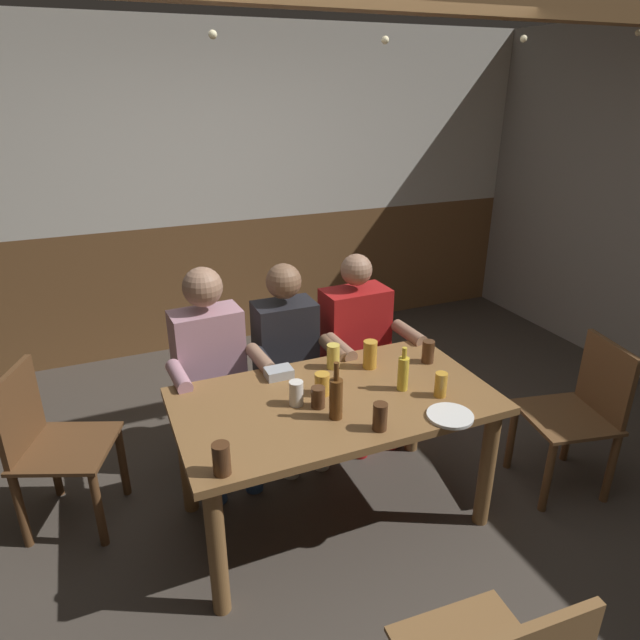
{
  "coord_description": "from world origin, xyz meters",
  "views": [
    {
      "loc": [
        -0.99,
        -2.19,
        2.15
      ],
      "look_at": [
        0.0,
        0.16,
        1.07
      ],
      "focal_mm": 31.33,
      "sensor_mm": 36.0,
      "label": 1
    }
  ],
  "objects_px": {
    "pint_glass_6": "(296,393)",
    "pint_glass_8": "(318,397)",
    "person_2": "(359,340)",
    "pint_glass_0": "(322,384)",
    "chair_empty_far_end": "(580,411)",
    "bottle_1": "(336,397)",
    "bottle_0": "(403,373)",
    "pint_glass_5": "(441,385)",
    "pint_glass_7": "(370,354)",
    "person_0": "(213,366)",
    "pint_glass_2": "(428,352)",
    "person_1": "(289,354)",
    "chair_empty_near_right": "(50,444)",
    "pint_glass_4": "(333,356)",
    "condiment_caddy": "(279,373)",
    "pint_glass_3": "(221,459)",
    "pint_glass_1": "(380,417)",
    "plate_0": "(450,416)",
    "dining_table": "(335,417)"
  },
  "relations": [
    {
      "from": "condiment_caddy",
      "to": "pint_glass_1",
      "type": "height_order",
      "value": "pint_glass_1"
    },
    {
      "from": "bottle_1",
      "to": "pint_glass_4",
      "type": "bearing_deg",
      "value": 67.3
    },
    {
      "from": "bottle_0",
      "to": "pint_glass_3",
      "type": "bearing_deg",
      "value": -163.47
    },
    {
      "from": "plate_0",
      "to": "bottle_1",
      "type": "distance_m",
      "value": 0.54
    },
    {
      "from": "bottle_0",
      "to": "pint_glass_6",
      "type": "relative_size",
      "value": 1.9
    },
    {
      "from": "pint_glass_3",
      "to": "pint_glass_4",
      "type": "distance_m",
      "value": 1.0
    },
    {
      "from": "pint_glass_6",
      "to": "pint_glass_8",
      "type": "bearing_deg",
      "value": -34.87
    },
    {
      "from": "pint_glass_5",
      "to": "pint_glass_8",
      "type": "relative_size",
      "value": 1.21
    },
    {
      "from": "bottle_0",
      "to": "pint_glass_3",
      "type": "relative_size",
      "value": 1.72
    },
    {
      "from": "person_1",
      "to": "pint_glass_8",
      "type": "xyz_separation_m",
      "value": [
        -0.11,
        -0.7,
        0.12
      ]
    },
    {
      "from": "chair_empty_far_end",
      "to": "pint_glass_5",
      "type": "distance_m",
      "value": 0.94
    },
    {
      "from": "pint_glass_1",
      "to": "pint_glass_2",
      "type": "height_order",
      "value": "pint_glass_1"
    },
    {
      "from": "pint_glass_0",
      "to": "pint_glass_6",
      "type": "xyz_separation_m",
      "value": [
        -0.15,
        -0.04,
        0.0
      ]
    },
    {
      "from": "person_1",
      "to": "chair_empty_far_end",
      "type": "relative_size",
      "value": 1.37
    },
    {
      "from": "pint_glass_7",
      "to": "pint_glass_1",
      "type": "bearing_deg",
      "value": -113.31
    },
    {
      "from": "pint_glass_0",
      "to": "pint_glass_8",
      "type": "height_order",
      "value": "pint_glass_0"
    },
    {
      "from": "person_2",
      "to": "pint_glass_0",
      "type": "height_order",
      "value": "person_2"
    },
    {
      "from": "bottle_0",
      "to": "chair_empty_far_end",
      "type": "bearing_deg",
      "value": -12.22
    },
    {
      "from": "person_1",
      "to": "plate_0",
      "type": "distance_m",
      "value": 1.11
    },
    {
      "from": "chair_empty_near_right",
      "to": "pint_glass_4",
      "type": "relative_size",
      "value": 6.49
    },
    {
      "from": "bottle_0",
      "to": "pint_glass_5",
      "type": "relative_size",
      "value": 1.85
    },
    {
      "from": "person_2",
      "to": "pint_glass_2",
      "type": "height_order",
      "value": "person_2"
    },
    {
      "from": "pint_glass_2",
      "to": "pint_glass_6",
      "type": "xyz_separation_m",
      "value": [
        -0.82,
        -0.13,
        -0.0
      ]
    },
    {
      "from": "condiment_caddy",
      "to": "pint_glass_0",
      "type": "bearing_deg",
      "value": -60.52
    },
    {
      "from": "person_1",
      "to": "person_0",
      "type": "bearing_deg",
      "value": 0.92
    },
    {
      "from": "condiment_caddy",
      "to": "pint_glass_3",
      "type": "distance_m",
      "value": 0.8
    },
    {
      "from": "pint_glass_3",
      "to": "pint_glass_5",
      "type": "bearing_deg",
      "value": 8.35
    },
    {
      "from": "person_2",
      "to": "bottle_0",
      "type": "bearing_deg",
      "value": 78.28
    },
    {
      "from": "bottle_0",
      "to": "pint_glass_1",
      "type": "distance_m",
      "value": 0.38
    },
    {
      "from": "pint_glass_1",
      "to": "pint_glass_5",
      "type": "xyz_separation_m",
      "value": [
        0.41,
        0.14,
        -0.0
      ]
    },
    {
      "from": "bottle_1",
      "to": "pint_glass_4",
      "type": "relative_size",
      "value": 2.09
    },
    {
      "from": "chair_empty_far_end",
      "to": "dining_table",
      "type": "bearing_deg",
      "value": 90.0
    },
    {
      "from": "person_0",
      "to": "chair_empty_far_end",
      "type": "relative_size",
      "value": 1.41
    },
    {
      "from": "pint_glass_0",
      "to": "pint_glass_7",
      "type": "xyz_separation_m",
      "value": [
        0.35,
        0.16,
        0.02
      ]
    },
    {
      "from": "person_0",
      "to": "pint_glass_7",
      "type": "xyz_separation_m",
      "value": [
        0.77,
        -0.43,
        0.12
      ]
    },
    {
      "from": "pint_glass_2",
      "to": "pint_glass_5",
      "type": "relative_size",
      "value": 1.01
    },
    {
      "from": "person_1",
      "to": "pint_glass_5",
      "type": "distance_m",
      "value": 0.98
    },
    {
      "from": "chair_empty_near_right",
      "to": "pint_glass_8",
      "type": "xyz_separation_m",
      "value": [
        1.22,
        -0.58,
        0.3
      ]
    },
    {
      "from": "chair_empty_far_end",
      "to": "bottle_1",
      "type": "relative_size",
      "value": 3.1
    },
    {
      "from": "bottle_1",
      "to": "pint_glass_6",
      "type": "relative_size",
      "value": 2.32
    },
    {
      "from": "pint_glass_2",
      "to": "pint_glass_0",
      "type": "bearing_deg",
      "value": -172.3
    },
    {
      "from": "chair_empty_near_right",
      "to": "bottle_1",
      "type": "height_order",
      "value": "bottle_1"
    },
    {
      "from": "person_1",
      "to": "pint_glass_5",
      "type": "xyz_separation_m",
      "value": [
        0.48,
        -0.84,
        0.13
      ]
    },
    {
      "from": "person_0",
      "to": "pint_glass_6",
      "type": "xyz_separation_m",
      "value": [
        0.26,
        -0.64,
        0.11
      ]
    },
    {
      "from": "pint_glass_3",
      "to": "pint_glass_1",
      "type": "bearing_deg",
      "value": 2.21
    },
    {
      "from": "pint_glass_0",
      "to": "pint_glass_4",
      "type": "bearing_deg",
      "value": 54.96
    },
    {
      "from": "pint_glass_5",
      "to": "pint_glass_1",
      "type": "bearing_deg",
      "value": -161.48
    },
    {
      "from": "chair_empty_near_right",
      "to": "chair_empty_far_end",
      "type": "height_order",
      "value": "same"
    },
    {
      "from": "person_2",
      "to": "pint_glass_8",
      "type": "height_order",
      "value": "person_2"
    },
    {
      "from": "pint_glass_7",
      "to": "person_0",
      "type": "bearing_deg",
      "value": 150.41
    }
  ]
}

